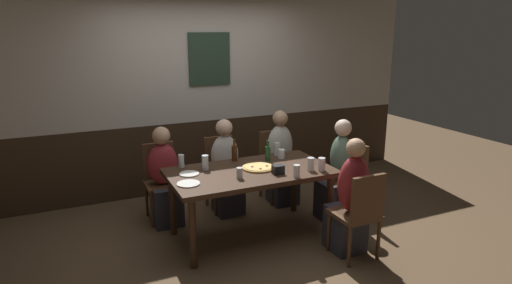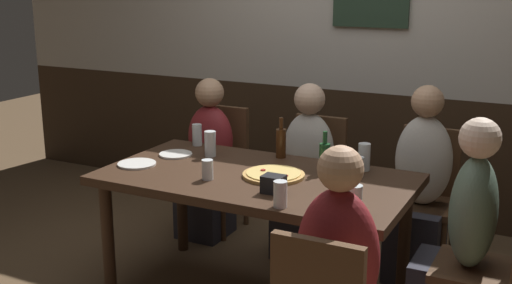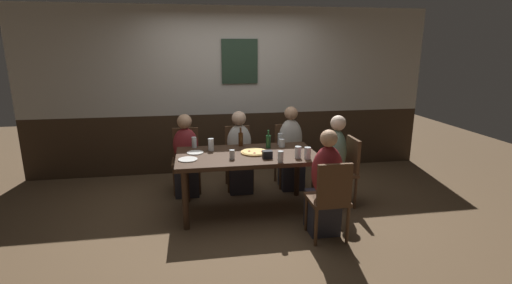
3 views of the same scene
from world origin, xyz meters
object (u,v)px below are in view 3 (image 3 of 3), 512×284
pint_glass_stout (211,145)px  beer_glass_tall (280,140)px  chair_left_far (186,156)px  beer_bottle_green (268,141)px  chair_head_east (344,167)px  chair_right_far (288,151)px  person_head_east (332,168)px  tumbler_water (298,153)px  chair_right_near (330,196)px  person_mid_far (240,158)px  dining_table (247,160)px  plate_white_small (195,153)px  person_right_far (291,154)px  person_left_far (186,161)px  tumbler_short (281,157)px  beer_glass_half (282,143)px  chair_mid_far (238,153)px  pint_glass_amber (194,143)px  highball_clear (308,154)px  pint_glass_pale (232,155)px  person_right_near (325,191)px  beer_bottle_brown (241,139)px  plate_white_large (188,159)px  condiment_caddy (267,154)px

pint_glass_stout → beer_glass_tall: (0.91, 0.14, -0.00)m
chair_left_far → beer_bottle_green: bearing=-31.6°
chair_head_east → chair_right_far: same height
person_head_east → tumbler_water: person_head_east is taller
chair_right_near → person_mid_far: bearing=115.2°
dining_table → person_head_east: 1.11m
pint_glass_stout → plate_white_small: size_ratio=0.77×
person_right_far → person_left_far: bearing=-179.9°
tumbler_short → chair_right_far: bearing=71.7°
chair_left_far → beer_glass_half: (1.23, -0.63, 0.29)m
chair_right_far → person_head_east: person_head_east is taller
beer_bottle_green → person_left_far: bearing=155.3°
chair_mid_far → person_head_east: 1.40m
chair_left_far → pint_glass_stout: bearing=-63.7°
beer_glass_half → tumbler_short: tumbler_short is taller
chair_left_far → pint_glass_amber: bearing=-75.9°
chair_head_east → beer_glass_tall: 0.90m
chair_head_east → highball_clear: size_ratio=6.45×
person_left_far → pint_glass_pale: size_ratio=10.29×
person_mid_far → pint_glass_stout: bearing=-130.1°
person_right_far → chair_right_near: bearing=-90.0°
chair_right_far → person_head_east: size_ratio=0.75×
beer_glass_tall → highball_clear: (0.17, -0.67, -0.01)m
chair_mid_far → chair_head_east: same height
person_head_east → beer_glass_half: bearing=158.4°
chair_left_far → person_mid_far: person_mid_far is taller
chair_right_far → highball_clear: size_ratio=6.45×
plate_white_small → person_mid_far: bearing=43.1°
tumbler_water → plate_white_small: size_ratio=0.69×
person_head_east → person_right_near: size_ratio=1.00×
person_right_near → beer_bottle_brown: 1.38m
tumbler_short → highball_clear: size_ratio=0.93×
chair_right_far → beer_glass_tall: beer_glass_tall is taller
person_mid_far → tumbler_water: 1.17m
tumbler_short → dining_table: bearing=129.7°
pint_glass_pale → plate_white_large: bearing=174.7°
tumbler_water → plate_white_large: 1.27m
pint_glass_stout → highball_clear: (1.08, -0.53, -0.01)m
person_right_far → beer_bottle_brown: bearing=-156.6°
chair_mid_far → condiment_caddy: bearing=-79.1°
person_mid_far → person_right_near: size_ratio=0.96×
beer_glass_half → person_left_far: bearing=159.3°
chair_left_far → beer_glass_tall: size_ratio=5.72×
chair_right_far → beer_bottle_brown: (-0.77, -0.49, 0.34)m
person_left_far → condiment_caddy: (0.95, -0.93, 0.31)m
tumbler_water → beer_bottle_green: bearing=117.1°
chair_left_far → beer_glass_tall: beer_glass_tall is taller
chair_mid_far → highball_clear: chair_mid_far is taller
beer_bottle_brown → plate_white_large: size_ratio=1.11×
pint_glass_amber → person_mid_far: bearing=26.9°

